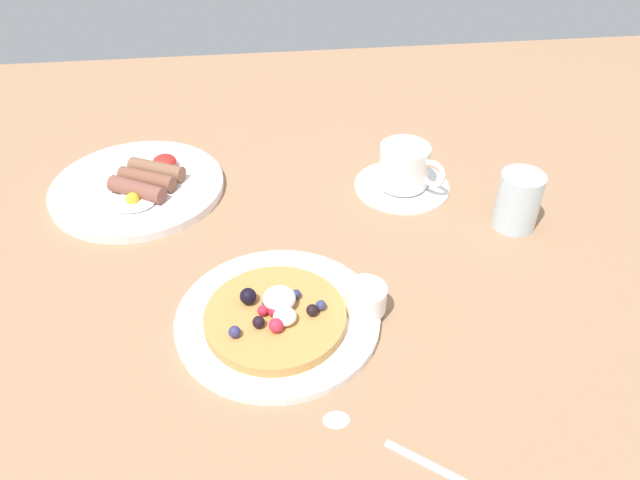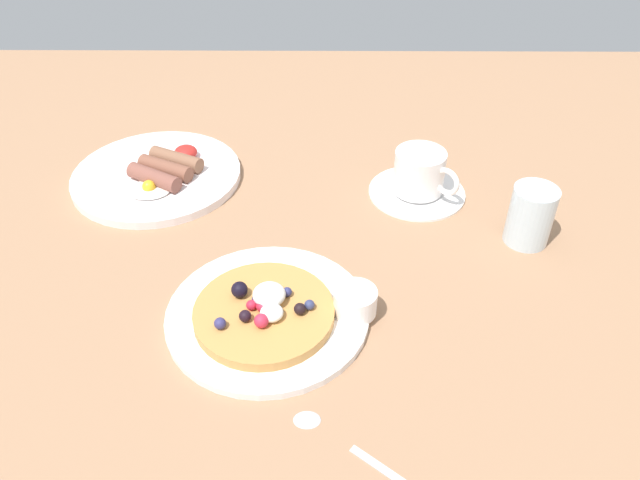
# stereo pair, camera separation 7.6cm
# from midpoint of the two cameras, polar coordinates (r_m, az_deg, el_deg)

# --- Properties ---
(ground_plane) EXTENTS (1.85, 1.52, 0.03)m
(ground_plane) POSITION_cam_midpoint_polar(r_m,az_deg,el_deg) (0.81, 1.87, -4.62)
(ground_plane) COLOR #A07554
(pancake_plate) EXTENTS (0.24, 0.24, 0.01)m
(pancake_plate) POSITION_cam_midpoint_polar(r_m,az_deg,el_deg) (0.74, -1.93, -7.01)
(pancake_plate) COLOR white
(pancake_plate) RESTS_ON ground_plane
(pancake_with_berries) EXTENTS (0.17, 0.17, 0.04)m
(pancake_with_berries) POSITION_cam_midpoint_polar(r_m,az_deg,el_deg) (0.73, -2.18, -6.68)
(pancake_with_berries) COLOR #C78A46
(pancake_with_berries) RESTS_ON pancake_plate
(syrup_ramekin) EXTENTS (0.05, 0.05, 0.03)m
(syrup_ramekin) POSITION_cam_midpoint_polar(r_m,az_deg,el_deg) (0.73, 6.26, -5.77)
(syrup_ramekin) COLOR white
(syrup_ramekin) RESTS_ON pancake_plate
(breakfast_plate) EXTENTS (0.26, 0.26, 0.01)m
(breakfast_plate) POSITION_cam_midpoint_polar(r_m,az_deg,el_deg) (1.00, -12.74, 5.74)
(breakfast_plate) COLOR white
(breakfast_plate) RESTS_ON ground_plane
(fried_breakfast) EXTENTS (0.11, 0.14, 0.03)m
(fried_breakfast) POSITION_cam_midpoint_polar(r_m,az_deg,el_deg) (0.98, -11.90, 6.37)
(fried_breakfast) COLOR brown
(fried_breakfast) RESTS_ON breakfast_plate
(coffee_saucer) EXTENTS (0.15, 0.15, 0.01)m
(coffee_saucer) POSITION_cam_midpoint_polar(r_m,az_deg,el_deg) (0.96, 11.18, 4.35)
(coffee_saucer) COLOR white
(coffee_saucer) RESTS_ON ground_plane
(coffee_cup) EXTENTS (0.09, 0.09, 0.06)m
(coffee_cup) POSITION_cam_midpoint_polar(r_m,az_deg,el_deg) (0.94, 11.55, 6.18)
(coffee_cup) COLOR white
(coffee_cup) RESTS_ON coffee_saucer
(teaspoon) EXTENTS (0.14, 0.11, 0.01)m
(teaspoon) POSITION_cam_midpoint_polar(r_m,az_deg,el_deg) (0.64, 5.73, -18.17)
(teaspoon) COLOR silver
(teaspoon) RESTS_ON ground_plane
(water_glass) EXTENTS (0.06, 0.06, 0.08)m
(water_glass) POSITION_cam_midpoint_polar(r_m,az_deg,el_deg) (0.89, 21.22, 2.03)
(water_glass) COLOR silver
(water_glass) RESTS_ON ground_plane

